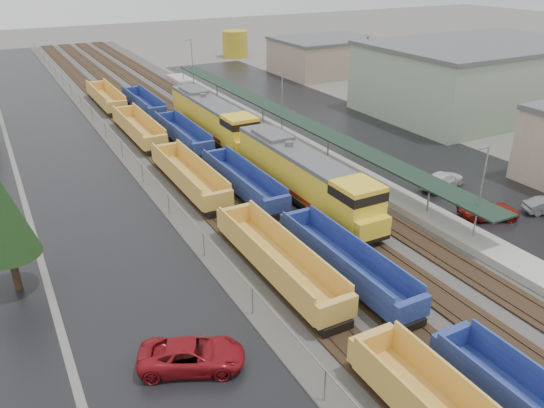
% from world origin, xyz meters
% --- Properties ---
extents(ballast_strip, '(20.00, 160.00, 0.08)m').
position_xyz_m(ballast_strip, '(0.00, 60.00, 0.04)').
color(ballast_strip, '#302D2B').
rests_on(ballast_strip, ground).
extents(trackbed, '(14.60, 160.00, 0.22)m').
position_xyz_m(trackbed, '(-0.00, 60.00, 0.16)').
color(trackbed, black).
rests_on(trackbed, ground).
extents(west_parking_lot, '(10.00, 160.00, 0.02)m').
position_xyz_m(west_parking_lot, '(-15.00, 60.00, 0.01)').
color(west_parking_lot, black).
rests_on(west_parking_lot, ground).
extents(east_commuter_lot, '(16.00, 100.00, 0.02)m').
position_xyz_m(east_commuter_lot, '(19.00, 50.00, 0.01)').
color(east_commuter_lot, black).
rests_on(east_commuter_lot, ground).
extents(station_platform, '(3.00, 80.00, 8.00)m').
position_xyz_m(station_platform, '(9.50, 50.01, 0.73)').
color(station_platform, '#9E9B93').
rests_on(station_platform, ground).
extents(chainlink_fence, '(0.08, 160.04, 2.02)m').
position_xyz_m(chainlink_fence, '(-9.50, 58.44, 1.61)').
color(chainlink_fence, gray).
rests_on(chainlink_fence, ground).
extents(industrial_buildings, '(32.52, 75.30, 9.50)m').
position_xyz_m(industrial_buildings, '(37.76, 45.85, 4.25)').
color(industrial_buildings, gray).
rests_on(industrial_buildings, ground).
extents(distant_hills, '(301.00, 140.00, 25.20)m').
position_xyz_m(distant_hills, '(44.79, 210.68, 0.00)').
color(distant_hills, '#495844').
rests_on(distant_hills, ground).
extents(tree_west_near, '(3.96, 3.96, 9.00)m').
position_xyz_m(tree_west_near, '(-22.00, 30.00, 5.82)').
color(tree_west_near, '#332316').
rests_on(tree_west_near, ground).
extents(tree_east, '(4.40, 4.40, 10.00)m').
position_xyz_m(tree_east, '(28.00, 58.00, 6.47)').
color(tree_east, '#332316').
rests_on(tree_east, ground).
extents(locomotive_lead, '(3.23, 21.28, 4.82)m').
position_xyz_m(locomotive_lead, '(2.00, 32.52, 2.55)').
color(locomotive_lead, black).
rests_on(locomotive_lead, ground).
extents(locomotive_trail, '(3.23, 21.28, 4.82)m').
position_xyz_m(locomotive_trail, '(2.00, 53.52, 2.55)').
color(locomotive_trail, black).
rests_on(locomotive_trail, ground).
extents(well_string_yellow, '(2.80, 101.61, 2.49)m').
position_xyz_m(well_string_yellow, '(-6.00, 31.84, 1.22)').
color(well_string_yellow, gold).
rests_on(well_string_yellow, ground).
extents(well_string_blue, '(2.61, 95.44, 2.31)m').
position_xyz_m(well_string_blue, '(-2.00, 28.97, 1.16)').
color(well_string_blue, navy).
rests_on(well_string_blue, ground).
extents(storage_tank, '(5.50, 5.50, 5.50)m').
position_xyz_m(storage_tank, '(28.60, 104.61, 2.75)').
color(storage_tank, '#B29823').
rests_on(storage_tank, ground).
extents(parked_car_west_c, '(4.76, 6.28, 1.58)m').
position_xyz_m(parked_car_west_c, '(-14.41, 17.48, 0.79)').
color(parked_car_west_c, maroon).
rests_on(parked_car_west_c, ground).
extents(parked_car_east_b, '(4.20, 5.59, 1.41)m').
position_xyz_m(parked_car_east_b, '(14.09, 22.48, 0.71)').
color(parked_car_east_b, maroon).
rests_on(parked_car_east_b, ground).
extents(parked_car_east_c, '(3.32, 5.62, 1.53)m').
position_xyz_m(parked_car_east_c, '(15.51, 29.20, 0.76)').
color(parked_car_east_c, silver).
rests_on(parked_car_east_c, ground).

